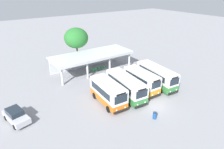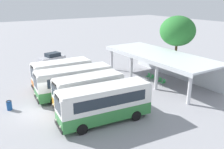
% 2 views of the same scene
% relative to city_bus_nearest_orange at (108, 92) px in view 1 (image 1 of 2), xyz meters
% --- Properties ---
extents(ground_plane, '(180.00, 180.00, 0.00)m').
position_rel_city_bus_nearest_orange_xyz_m(ground_plane, '(4.64, -4.10, -1.76)').
color(ground_plane, '#939399').
extents(city_bus_nearest_orange, '(2.69, 6.66, 3.18)m').
position_rel_city_bus_nearest_orange_xyz_m(city_bus_nearest_orange, '(0.00, 0.00, 0.00)').
color(city_bus_nearest_orange, black).
rests_on(city_bus_nearest_orange, ground).
extents(city_bus_second_in_row, '(2.91, 8.03, 3.14)m').
position_rel_city_bus_nearest_orange_xyz_m(city_bus_second_in_row, '(3.16, 0.12, -0.02)').
color(city_bus_second_in_row, black).
rests_on(city_bus_second_in_row, ground).
extents(city_bus_middle_cream, '(2.46, 6.63, 3.16)m').
position_rel_city_bus_nearest_orange_xyz_m(city_bus_middle_cream, '(6.31, 0.18, -0.01)').
color(city_bus_middle_cream, black).
rests_on(city_bus_middle_cream, ground).
extents(city_bus_fourth_amber, '(2.88, 8.07, 3.18)m').
position_rel_city_bus_nearest_orange_xyz_m(city_bus_fourth_amber, '(9.47, 0.04, 0.01)').
color(city_bus_fourth_amber, black).
rests_on(city_bus_fourth_amber, ground).
extents(parked_car_flank, '(2.65, 4.40, 1.62)m').
position_rel_city_bus_nearest_orange_xyz_m(parked_car_flank, '(-11.49, 2.77, -0.93)').
color(parked_car_flank, black).
rests_on(parked_car_flank, ground).
extents(terminal_canopy, '(15.38, 6.07, 3.40)m').
position_rel_city_bus_nearest_orange_xyz_m(terminal_canopy, '(3.77, 11.93, 0.91)').
color(terminal_canopy, silver).
rests_on(terminal_canopy, ground).
extents(waiting_chair_end_by_column, '(0.46, 0.46, 0.86)m').
position_rel_city_bus_nearest_orange_xyz_m(waiting_chair_end_by_column, '(3.04, 10.28, -1.24)').
color(waiting_chair_end_by_column, slate).
rests_on(waiting_chair_end_by_column, ground).
extents(waiting_chair_second_from_end, '(0.46, 0.46, 0.86)m').
position_rel_city_bus_nearest_orange_xyz_m(waiting_chair_second_from_end, '(3.73, 10.26, -1.24)').
color(waiting_chair_second_from_end, slate).
rests_on(waiting_chair_second_from_end, ground).
extents(waiting_chair_middle_seat, '(0.46, 0.46, 0.86)m').
position_rel_city_bus_nearest_orange_xyz_m(waiting_chair_middle_seat, '(4.41, 10.36, -1.24)').
color(waiting_chair_middle_seat, slate).
rests_on(waiting_chair_middle_seat, ground).
extents(waiting_chair_fourth_seat, '(0.46, 0.46, 0.86)m').
position_rel_city_bus_nearest_orange_xyz_m(waiting_chair_fourth_seat, '(5.10, 10.30, -1.24)').
color(waiting_chair_fourth_seat, slate).
rests_on(waiting_chair_fourth_seat, ground).
extents(waiting_chair_fifth_seat, '(0.46, 0.46, 0.86)m').
position_rel_city_bus_nearest_orange_xyz_m(waiting_chair_fifth_seat, '(5.78, 10.24, -1.24)').
color(waiting_chair_fifth_seat, slate).
rests_on(waiting_chair_fifth_seat, ground).
extents(roadside_tree_behind_canopy, '(4.67, 4.67, 7.75)m').
position_rel_city_bus_nearest_orange_xyz_m(roadside_tree_behind_canopy, '(2.63, 15.34, 3.99)').
color(roadside_tree_behind_canopy, brown).
rests_on(roadside_tree_behind_canopy, ground).
extents(litter_bin_apron, '(0.49, 0.49, 0.90)m').
position_rel_city_bus_nearest_orange_xyz_m(litter_bin_apron, '(2.78, -6.31, -1.30)').
color(litter_bin_apron, '#19478C').
rests_on(litter_bin_apron, ground).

